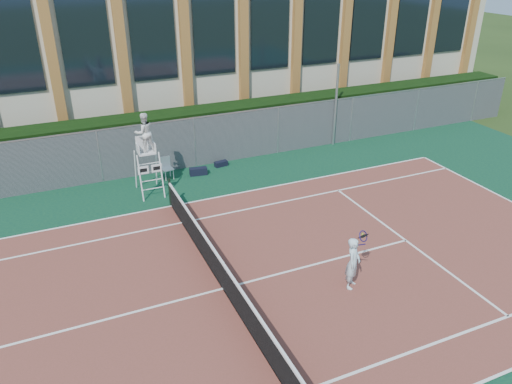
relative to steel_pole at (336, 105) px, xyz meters
name	(u,v)px	position (x,y,z in m)	size (l,w,h in m)	color
ground	(223,289)	(-8.98, -8.70, -1.96)	(120.00, 120.00, 0.00)	#233814
apron	(212,270)	(-8.98, -7.70, -1.96)	(36.00, 20.00, 0.01)	#0B3327
tennis_court	(223,289)	(-8.98, -8.70, -1.94)	(23.77, 10.97, 0.02)	brown
tennis_net	(223,274)	(-8.98, -8.70, -1.43)	(0.10, 11.30, 1.10)	black
fence	(149,150)	(-8.98, 0.10, -0.86)	(40.00, 0.06, 2.20)	#595E60
hedge	(143,140)	(-8.98, 1.30, -0.86)	(40.00, 1.40, 2.20)	black
building	(105,41)	(-8.98, 9.25, 2.18)	(45.00, 10.60, 8.22)	beige
steel_pole	(336,105)	(0.00, 0.00, 0.00)	(0.12, 0.12, 3.93)	#9EA0A5
umpire_chair	(144,135)	(-9.43, -1.66, 0.42)	(0.91, 1.40, 3.27)	white
plastic_chair	(166,166)	(-8.47, -0.63, -1.41)	(0.49, 0.49, 0.93)	silver
sports_bag_near	(198,171)	(-7.18, -0.84, -1.80)	(0.74, 0.29, 0.31)	black
sports_bag_far	(221,164)	(-5.98, -0.36, -1.84)	(0.57, 0.25, 0.23)	black
tennis_player	(353,263)	(-5.61, -10.04, -1.15)	(0.94, 0.75, 1.58)	#CAE9F3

